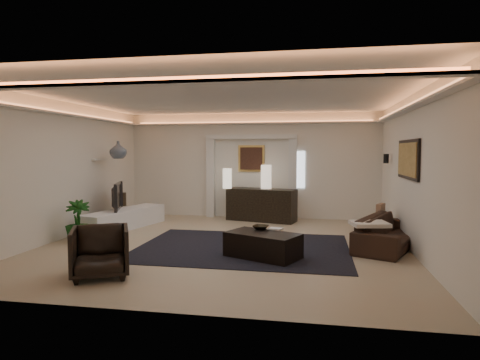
% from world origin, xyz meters
% --- Properties ---
extents(floor, '(7.00, 7.00, 0.00)m').
position_xyz_m(floor, '(0.00, 0.00, 0.00)').
color(floor, tan).
rests_on(floor, ground).
extents(ceiling, '(7.00, 7.00, 0.00)m').
position_xyz_m(ceiling, '(0.00, 0.00, 2.90)').
color(ceiling, white).
rests_on(ceiling, ground).
extents(wall_back, '(7.00, 0.00, 7.00)m').
position_xyz_m(wall_back, '(0.00, 3.50, 1.45)').
color(wall_back, white).
rests_on(wall_back, ground).
extents(wall_front, '(7.00, 0.00, 7.00)m').
position_xyz_m(wall_front, '(0.00, -3.50, 1.45)').
color(wall_front, white).
rests_on(wall_front, ground).
extents(wall_left, '(0.00, 7.00, 7.00)m').
position_xyz_m(wall_left, '(-3.50, 0.00, 1.45)').
color(wall_left, white).
rests_on(wall_left, ground).
extents(wall_right, '(0.00, 7.00, 7.00)m').
position_xyz_m(wall_right, '(3.50, 0.00, 1.45)').
color(wall_right, white).
rests_on(wall_right, ground).
extents(cove_soffit, '(7.00, 7.00, 0.04)m').
position_xyz_m(cove_soffit, '(0.00, 0.00, 2.62)').
color(cove_soffit, silver).
rests_on(cove_soffit, ceiling).
extents(daylight_slit, '(0.25, 0.03, 1.00)m').
position_xyz_m(daylight_slit, '(1.35, 3.48, 1.35)').
color(daylight_slit, white).
rests_on(daylight_slit, wall_back).
extents(area_rug, '(4.00, 3.00, 0.01)m').
position_xyz_m(area_rug, '(0.40, -0.20, 0.01)').
color(area_rug, black).
rests_on(area_rug, ground).
extents(pilaster_left, '(0.22, 0.20, 2.20)m').
position_xyz_m(pilaster_left, '(-1.15, 3.40, 1.10)').
color(pilaster_left, silver).
rests_on(pilaster_left, ground).
extents(pilaster_right, '(0.22, 0.20, 2.20)m').
position_xyz_m(pilaster_right, '(1.15, 3.40, 1.10)').
color(pilaster_right, silver).
rests_on(pilaster_right, ground).
extents(alcove_header, '(2.52, 0.20, 0.12)m').
position_xyz_m(alcove_header, '(0.00, 3.40, 2.25)').
color(alcove_header, silver).
rests_on(alcove_header, wall_back).
extents(painting_frame, '(0.74, 0.04, 0.74)m').
position_xyz_m(painting_frame, '(0.00, 3.47, 1.65)').
color(painting_frame, tan).
rests_on(painting_frame, wall_back).
extents(painting_canvas, '(0.62, 0.02, 0.62)m').
position_xyz_m(painting_canvas, '(0.00, 3.44, 1.65)').
color(painting_canvas, '#4C2D1E').
rests_on(painting_canvas, wall_back).
extents(art_panel_frame, '(0.04, 1.64, 0.74)m').
position_xyz_m(art_panel_frame, '(3.47, 0.30, 1.70)').
color(art_panel_frame, black).
rests_on(art_panel_frame, wall_right).
extents(art_panel_gold, '(0.02, 1.50, 0.62)m').
position_xyz_m(art_panel_gold, '(3.44, 0.30, 1.70)').
color(art_panel_gold, tan).
rests_on(art_panel_gold, wall_right).
extents(wall_sconce, '(0.12, 0.12, 0.22)m').
position_xyz_m(wall_sconce, '(3.38, 2.20, 1.68)').
color(wall_sconce, black).
rests_on(wall_sconce, wall_right).
extents(wall_niche, '(0.10, 0.55, 0.04)m').
position_xyz_m(wall_niche, '(-3.44, 1.40, 1.65)').
color(wall_niche, silver).
rests_on(wall_niche, wall_left).
extents(console, '(1.91, 1.01, 0.92)m').
position_xyz_m(console, '(0.35, 2.94, 0.40)').
color(console, '#30231D').
rests_on(console, ground).
extents(lamp_left, '(0.31, 0.31, 0.54)m').
position_xyz_m(lamp_left, '(-0.56, 2.87, 1.09)').
color(lamp_left, white).
rests_on(lamp_left, console).
extents(lamp_right, '(0.36, 0.36, 0.63)m').
position_xyz_m(lamp_right, '(0.46, 3.08, 1.09)').
color(lamp_right, beige).
rests_on(lamp_right, console).
extents(media_ledge, '(1.19, 2.52, 0.46)m').
position_xyz_m(media_ledge, '(-2.76, 1.30, 0.23)').
color(media_ledge, white).
rests_on(media_ledge, ground).
extents(tv, '(1.11, 0.51, 0.65)m').
position_xyz_m(tv, '(-3.00, 1.23, 0.77)').
color(tv, black).
rests_on(tv, media_ledge).
extents(figurine, '(0.14, 0.14, 0.34)m').
position_xyz_m(figurine, '(-3.06, 1.90, 0.64)').
color(figurine, '#35291B').
rests_on(figurine, media_ledge).
extents(ginger_jar, '(0.51, 0.51, 0.43)m').
position_xyz_m(ginger_jar, '(-3.00, 1.52, 1.88)').
color(ginger_jar, slate).
rests_on(ginger_jar, wall_niche).
extents(plant, '(0.66, 0.66, 0.86)m').
position_xyz_m(plant, '(-3.00, -0.30, 0.43)').
color(plant, '#124010').
rests_on(plant, ground).
extents(sofa, '(2.24, 1.59, 0.61)m').
position_xyz_m(sofa, '(3.15, 0.29, 0.30)').
color(sofa, brown).
rests_on(sofa, ground).
extents(throw_blanket, '(0.72, 0.63, 0.07)m').
position_xyz_m(throw_blanket, '(2.72, -0.26, 0.55)').
color(throw_blanket, silver).
rests_on(throw_blanket, sofa).
extents(throw_pillow, '(0.24, 0.36, 0.35)m').
position_xyz_m(throw_pillow, '(3.15, 1.32, 0.55)').
color(throw_pillow, '#956D51').
rests_on(throw_pillow, sofa).
extents(coffee_table, '(1.41, 1.13, 0.46)m').
position_xyz_m(coffee_table, '(0.87, -0.85, 0.20)').
color(coffee_table, '#2E2219').
rests_on(coffee_table, ground).
extents(bowl, '(0.35, 0.35, 0.07)m').
position_xyz_m(bowl, '(0.79, -0.51, 0.44)').
color(bowl, black).
rests_on(bowl, coffee_table).
extents(magazine, '(0.27, 0.23, 0.03)m').
position_xyz_m(magazine, '(1.06, -0.51, 0.42)').
color(magazine, white).
rests_on(magazine, coffee_table).
extents(armchair, '(1.08, 1.10, 0.75)m').
position_xyz_m(armchair, '(-1.35, -2.37, 0.37)').
color(armchair, black).
rests_on(armchair, ground).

